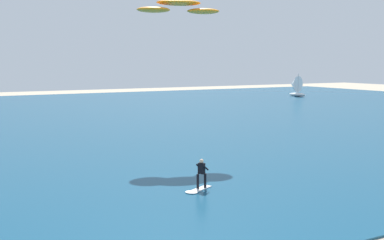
{
  "coord_description": "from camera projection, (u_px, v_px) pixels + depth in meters",
  "views": [
    {
      "loc": [
        -12.76,
        -6.2,
        7.0
      ],
      "look_at": [
        -0.21,
        17.17,
        3.66
      ],
      "focal_mm": 43.0,
      "sensor_mm": 36.0,
      "label": 1
    }
  ],
  "objects": [
    {
      "name": "kitesurfer",
      "position": [
        199.0,
        179.0,
        24.97
      ],
      "size": [
        2.0,
        1.36,
        1.67
      ],
      "color": "white",
      "rests_on": "ocean"
    },
    {
      "name": "ocean",
      "position": [
        65.0,
        119.0,
        56.67
      ],
      "size": [
        160.0,
        90.0,
        0.1
      ],
      "primitive_type": "cube",
      "color": "navy",
      "rests_on": "ground"
    },
    {
      "name": "kite",
      "position": [
        179.0,
        7.0,
        34.12
      ],
      "size": [
        6.57,
        3.39,
        0.95
      ],
      "color": "orange"
    },
    {
      "name": "sailboat_center_horizon",
      "position": [
        295.0,
        86.0,
        93.94
      ],
      "size": [
        3.56,
        4.07,
        4.59
      ],
      "color": "white",
      "rests_on": "ocean"
    }
  ]
}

